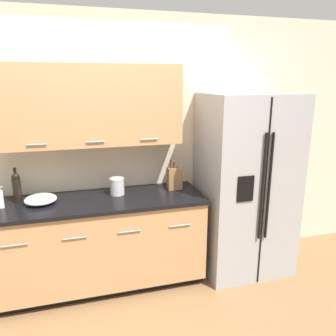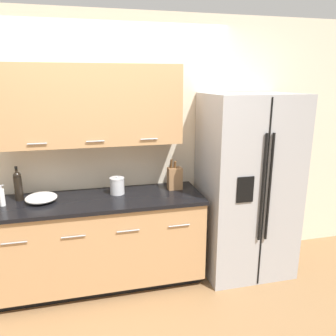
{
  "view_description": "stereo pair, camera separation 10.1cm",
  "coord_description": "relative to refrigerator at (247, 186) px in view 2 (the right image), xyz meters",
  "views": [
    {
      "loc": [
        -0.25,
        -2.06,
        1.96
      ],
      "look_at": [
        0.57,
        0.87,
        1.15
      ],
      "focal_mm": 35.0,
      "sensor_mm": 36.0,
      "label": 1
    },
    {
      "loc": [
        -0.15,
        -2.08,
        1.96
      ],
      "look_at": [
        0.57,
        0.87,
        1.15
      ],
      "focal_mm": 35.0,
      "sensor_mm": 36.0,
      "label": 2
    }
  ],
  "objects": [
    {
      "name": "wall_back",
      "position": [
        -1.41,
        0.35,
        0.48
      ],
      "size": [
        10.0,
        0.39,
        2.6
      ],
      "color": "beige",
      "rests_on": "ground_plane"
    },
    {
      "name": "counter_unit",
      "position": [
        -1.48,
        0.05,
        -0.47
      ],
      "size": [
        1.95,
        0.64,
        0.9
      ],
      "color": "black",
      "rests_on": "ground_plane"
    },
    {
      "name": "refrigerator",
      "position": [
        0.0,
        0.0,
        0.0
      ],
      "size": [
        0.89,
        0.74,
        1.85
      ],
      "color": "#9E9EA0",
      "rests_on": "ground_plane"
    },
    {
      "name": "knife_block",
      "position": [
        -0.72,
        0.14,
        0.09
      ],
      "size": [
        0.14,
        0.1,
        0.32
      ],
      "color": "olive",
      "rests_on": "counter_unit"
    },
    {
      "name": "wine_bottle",
      "position": [
        -2.19,
        0.17,
        0.12
      ],
      "size": [
        0.07,
        0.07,
        0.32
      ],
      "color": "black",
      "rests_on": "counter_unit"
    },
    {
      "name": "soap_dispenser",
      "position": [
        -2.31,
        0.05,
        0.06
      ],
      "size": [
        0.05,
        0.05,
        0.19
      ],
      "color": "white",
      "rests_on": "counter_unit"
    },
    {
      "name": "steel_canister",
      "position": [
        -1.3,
        0.13,
        0.06
      ],
      "size": [
        0.14,
        0.14,
        0.18
      ],
      "color": "#B7B7BA",
      "rests_on": "counter_unit"
    },
    {
      "name": "mixing_bowl",
      "position": [
        -1.99,
        0.07,
        0.02
      ],
      "size": [
        0.28,
        0.28,
        0.08
      ],
      "color": "white",
      "rests_on": "counter_unit"
    }
  ]
}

